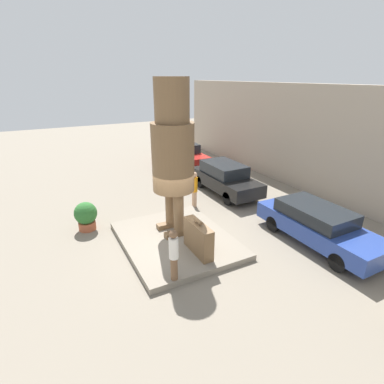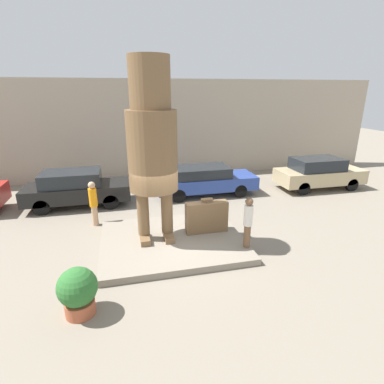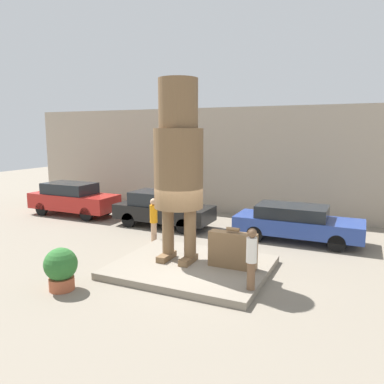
{
  "view_description": "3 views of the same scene",
  "coord_description": "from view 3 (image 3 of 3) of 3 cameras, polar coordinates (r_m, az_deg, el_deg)",
  "views": [
    {
      "loc": [
        8.77,
        -3.94,
        5.74
      ],
      "look_at": [
        0.72,
        0.27,
        2.2
      ],
      "focal_mm": 28.0,
      "sensor_mm": 36.0,
      "label": 1
    },
    {
      "loc": [
        -1.39,
        -8.69,
        4.81
      ],
      "look_at": [
        0.72,
        0.22,
        1.68
      ],
      "focal_mm": 28.0,
      "sensor_mm": 36.0,
      "label": 2
    },
    {
      "loc": [
        4.55,
        -9.88,
        4.19
      ],
      "look_at": [
        0.01,
        0.03,
        2.42
      ],
      "focal_mm": 35.0,
      "sensor_mm": 36.0,
      "label": 3
    }
  ],
  "objects": [
    {
      "name": "statue_figure",
      "position": [
        11.27,
        -2.08,
        5.35
      ],
      "size": [
        1.49,
        1.49,
        5.51
      ],
      "color": "brown",
      "rests_on": "pedestal"
    },
    {
      "name": "tourist",
      "position": [
        9.66,
        9.05,
        -9.65
      ],
      "size": [
        0.27,
        0.27,
        1.6
      ],
      "color": "brown",
      "rests_on": "pedestal"
    },
    {
      "name": "ground_plane",
      "position": [
        11.66,
        -0.1,
        -11.85
      ],
      "size": [
        60.0,
        60.0,
        0.0
      ],
      "primitive_type": "plane",
      "color": "gray"
    },
    {
      "name": "pedestal",
      "position": [
        11.62,
        -0.1,
        -11.37
      ],
      "size": [
        4.56,
        3.74,
        0.21
      ],
      "color": "gray",
      "rests_on": "ground_plane"
    },
    {
      "name": "parked_car_blue",
      "position": [
        14.98,
        15.59,
        -4.44
      ],
      "size": [
        4.76,
        1.73,
        1.38
      ],
      "color": "#284293",
      "rests_on": "ground_plane"
    },
    {
      "name": "giant_suitcase",
      "position": [
        11.19,
        6.21,
        -8.76
      ],
      "size": [
        1.43,
        0.37,
        1.22
      ],
      "color": "brown",
      "rests_on": "pedestal"
    },
    {
      "name": "parked_car_black",
      "position": [
        16.68,
        -4.49,
        -2.49
      ],
      "size": [
        4.36,
        1.73,
        1.55
      ],
      "color": "black",
      "rests_on": "ground_plane"
    },
    {
      "name": "building_backdrop",
      "position": [
        18.97,
        10.71,
        4.53
      ],
      "size": [
        28.0,
        0.6,
        5.39
      ],
      "color": "tan",
      "rests_on": "ground_plane"
    },
    {
      "name": "parked_car_red",
      "position": [
        19.77,
        -17.7,
        -0.92
      ],
      "size": [
        4.58,
        1.71,
        1.64
      ],
      "color": "#B2231E",
      "rests_on": "ground_plane"
    },
    {
      "name": "planter_pot",
      "position": [
        10.71,
        -19.35,
        -10.82
      ],
      "size": [
        0.88,
        0.88,
        1.15
      ],
      "color": "#AD5638",
      "rests_on": "ground_plane"
    },
    {
      "name": "worker_hivis",
      "position": [
        14.31,
        -5.86,
        -4.01
      ],
      "size": [
        0.29,
        0.29,
        1.7
      ],
      "color": "tan",
      "rests_on": "ground_plane"
    }
  ]
}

